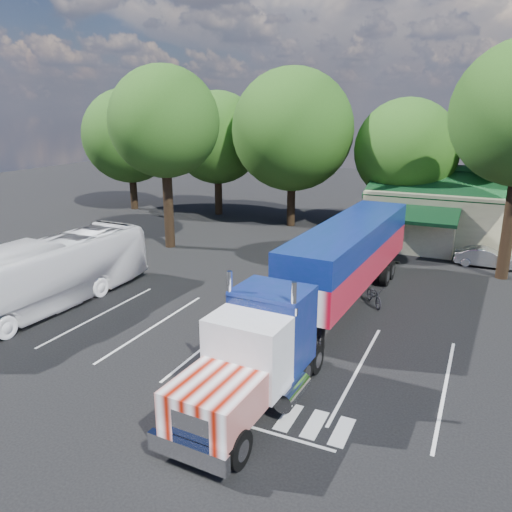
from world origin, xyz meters
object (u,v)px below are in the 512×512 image
at_px(semi_truck, 331,272).
at_px(tour_bus, 43,275).
at_px(bicycle, 374,295).
at_px(woman, 320,326).
at_px(silver_sedan, 486,257).

relative_size(semi_truck, tour_bus, 1.70).
distance_m(semi_truck, bicycle, 3.94).
distance_m(woman, tour_bus, 13.97).
relative_size(semi_truck, silver_sedan, 5.75).
bearing_deg(woman, silver_sedan, -54.36).
xyz_separation_m(bicycle, tour_bus, (-14.97, -7.48, 1.23)).
bearing_deg(semi_truck, silver_sedan, 65.28).
relative_size(woman, silver_sedan, 0.41).
bearing_deg(semi_truck, woman, -80.95).
xyz_separation_m(woman, silver_sedan, (6.24, 14.86, -0.15)).
xyz_separation_m(semi_truck, silver_sedan, (6.49, 12.57, -1.91)).
xyz_separation_m(semi_truck, bicycle, (1.46, 3.07, -2.00)).
height_order(semi_truck, woman, semi_truck).
height_order(bicycle, tour_bus, tour_bus).
relative_size(woman, bicycle, 0.78).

